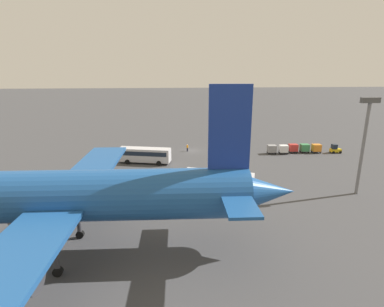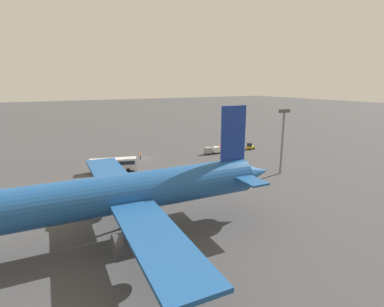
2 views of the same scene
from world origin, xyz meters
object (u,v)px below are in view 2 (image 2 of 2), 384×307
object	(u,v)px
cargo_cart_white	(216,150)
cargo_cart_grey	(208,150)
shuttle_bus_far	(193,175)
worker_person	(140,156)
cargo_cart_red	(222,148)
baggage_tug	(250,146)
cargo_cart_orange	(238,147)
airplane	(115,195)
cargo_cart_green	(230,147)
shuttle_bus_near	(113,164)

from	to	relation	value
cargo_cart_white	cargo_cart_grey	size ratio (longest dim) A/B	1.00
shuttle_bus_far	worker_person	size ratio (longest dim) A/B	6.49
cargo_cart_red	cargo_cart_white	bearing A→B (deg)	15.34
shuttle_bus_far	baggage_tug	world-z (taller)	shuttle_bus_far
worker_person	cargo_cart_orange	bearing A→B (deg)	171.43
cargo_cart_grey	cargo_cart_red	bearing A→B (deg)	-175.65
cargo_cart_red	cargo_cart_white	distance (m)	2.80
baggage_tug	cargo_cart_red	bearing A→B (deg)	-5.92
airplane	baggage_tug	distance (m)	63.53
baggage_tug	cargo_cart_green	distance (m)	7.18
shuttle_bus_far	cargo_cart_orange	distance (m)	34.52
cargo_cart_orange	cargo_cart_white	bearing A→B (deg)	0.67
shuttle_bus_near	cargo_cart_red	bearing A→B (deg)	-157.73
shuttle_bus_near	baggage_tug	size ratio (longest dim) A/B	4.60
worker_person	cargo_cart_green	size ratio (longest dim) A/B	0.83
baggage_tug	cargo_cart_red	size ratio (longest dim) A/B	1.15
shuttle_bus_near	cargo_cart_grey	xyz separation A→B (m)	(-29.19, -4.41, -0.74)
airplane	shuttle_bus_near	size ratio (longest dim) A/B	4.51
baggage_tug	worker_person	bearing A→B (deg)	-7.49
airplane	cargo_cart_grey	size ratio (longest dim) A/B	23.81
cargo_cart_red	cargo_cart_white	size ratio (longest dim) A/B	1.00
shuttle_bus_near	cargo_cart_orange	bearing A→B (deg)	-159.71
cargo_cart_orange	shuttle_bus_far	bearing A→B (deg)	37.17
shuttle_bus_near	cargo_cart_grey	size ratio (longest dim) A/B	5.28
shuttle_bus_far	cargo_cart_green	xyz separation A→B (m)	(-24.80, -21.29, -0.70)
airplane	baggage_tug	world-z (taller)	airplane
shuttle_bus_near	shuttle_bus_far	bearing A→B (deg)	141.20
airplane	cargo_cart_green	xyz separation A→B (m)	(-44.99, -36.86, -5.38)
cargo_cart_orange	cargo_cart_red	world-z (taller)	same
cargo_cart_green	cargo_cart_grey	bearing A→B (deg)	1.41
baggage_tug	cargo_cart_white	world-z (taller)	baggage_tug
shuttle_bus_near	cargo_cart_green	bearing A→B (deg)	-158.62
shuttle_bus_near	cargo_cart_white	size ratio (longest dim) A/B	5.28
shuttle_bus_near	baggage_tug	xyz separation A→B (m)	(-44.41, -3.66, -0.99)
airplane	cargo_cart_red	xyz separation A→B (m)	(-42.28, -37.08, -5.38)
cargo_cart_white	shuttle_bus_near	bearing A→B (deg)	7.29
worker_person	cargo_cart_green	bearing A→B (deg)	171.48
shuttle_bus_near	shuttle_bus_far	distance (m)	20.84
cargo_cart_orange	cargo_cart_green	world-z (taller)	same
cargo_cart_orange	cargo_cart_red	bearing A→B (deg)	-6.82
shuttle_bus_far	baggage_tug	distance (m)	37.85
baggage_tug	worker_person	distance (m)	35.05
cargo_cart_orange	cargo_cart_grey	size ratio (longest dim) A/B	1.00
cargo_cart_grey	baggage_tug	bearing A→B (deg)	177.17
airplane	cargo_cart_green	world-z (taller)	airplane
airplane	cargo_cart_grey	xyz separation A→B (m)	(-36.88, -36.66, -5.38)
airplane	worker_person	distance (m)	44.91
airplane	shuttle_bus_far	xyz separation A→B (m)	(-20.19, -15.58, -4.68)
worker_person	cargo_cart_orange	world-z (taller)	cargo_cart_orange
baggage_tug	worker_person	world-z (taller)	baggage_tug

